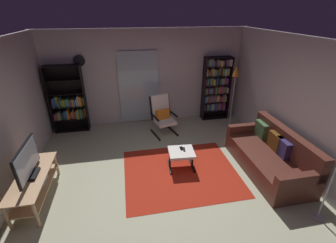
% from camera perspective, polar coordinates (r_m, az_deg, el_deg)
% --- Properties ---
extents(ground_plane, '(7.02, 7.02, 0.00)m').
position_cam_1_polar(ground_plane, '(4.60, -0.50, -15.10)').
color(ground_plane, '#AFB190').
extents(wall_back, '(5.60, 0.06, 2.60)m').
position_cam_1_polar(wall_back, '(6.57, -5.20, 10.72)').
color(wall_back, beige).
rests_on(wall_back, ground).
extents(wall_right, '(0.06, 6.00, 2.60)m').
position_cam_1_polar(wall_right, '(5.06, 31.11, 2.17)').
color(wall_right, beige).
rests_on(wall_right, ground).
extents(glass_door_panel, '(1.10, 0.01, 2.00)m').
position_cam_1_polar(glass_door_panel, '(6.56, -7.18, 8.32)').
color(glass_door_panel, silver).
extents(area_rug, '(2.28, 1.94, 0.01)m').
position_cam_1_polar(area_rug, '(4.87, 3.14, -12.35)').
color(area_rug, '#A82615').
rests_on(area_rug, ground).
extents(tv_stand, '(0.49, 1.38, 0.50)m').
position_cam_1_polar(tv_stand, '(4.72, -30.11, -12.91)').
color(tv_stand, tan).
rests_on(tv_stand, ground).
extents(television, '(0.20, 0.89, 0.59)m').
position_cam_1_polar(television, '(4.47, -31.42, -8.54)').
color(television, black).
rests_on(television, tv_stand).
extents(bookshelf_near_tv, '(0.88, 0.30, 1.79)m').
position_cam_1_polar(bookshelf_near_tv, '(6.65, -23.29, 4.26)').
color(bookshelf_near_tv, black).
rests_on(bookshelf_near_tv, ground).
extents(bookshelf_near_sofa, '(0.78, 0.30, 1.84)m').
position_cam_1_polar(bookshelf_near_sofa, '(6.93, 11.74, 8.49)').
color(bookshelf_near_sofa, black).
rests_on(bookshelf_near_sofa, ground).
extents(leather_sofa, '(0.91, 1.99, 0.87)m').
position_cam_1_polar(leather_sofa, '(5.22, 23.89, -7.88)').
color(leather_sofa, '#572A21').
rests_on(leather_sofa, ground).
extents(lounge_armchair, '(0.71, 0.77, 1.02)m').
position_cam_1_polar(lounge_armchair, '(6.09, -1.40, 1.89)').
color(lounge_armchair, black).
rests_on(lounge_armchair, ground).
extents(ottoman, '(0.55, 0.52, 0.40)m').
position_cam_1_polar(ottoman, '(4.83, 3.32, -8.01)').
color(ottoman, white).
rests_on(ottoman, ground).
extents(tv_remote, '(0.06, 0.15, 0.02)m').
position_cam_1_polar(tv_remote, '(4.83, 4.00, -6.87)').
color(tv_remote, black).
rests_on(tv_remote, ottoman).
extents(cell_phone, '(0.07, 0.14, 0.01)m').
position_cam_1_polar(cell_phone, '(4.87, 3.37, -6.65)').
color(cell_phone, black).
rests_on(cell_phone, ottoman).
extents(floor_lamp_by_shelf, '(0.22, 0.22, 1.75)m').
position_cam_1_polar(floor_lamp_by_shelf, '(6.34, 16.23, 9.80)').
color(floor_lamp_by_shelf, '#A5A5AD').
rests_on(floor_lamp_by_shelf, ground).
extents(wall_clock, '(0.29, 0.03, 0.29)m').
position_cam_1_polar(wall_clock, '(6.44, -21.08, 13.86)').
color(wall_clock, silver).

